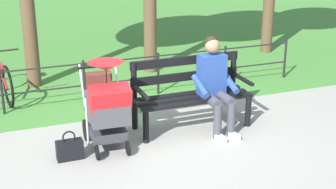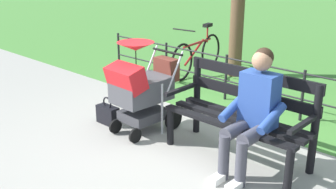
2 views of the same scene
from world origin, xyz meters
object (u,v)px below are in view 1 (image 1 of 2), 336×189
park_bench (190,90)px  bicycle (1,76)px  person_on_bench (215,82)px  stroller (106,104)px  handbag (70,149)px

park_bench → bicycle: bearing=-42.6°
park_bench → person_on_bench: (-0.27, 0.22, 0.15)m
stroller → bicycle: bearing=-65.8°
person_on_bench → handbag: size_ratio=3.45×
park_bench → bicycle: size_ratio=0.97×
park_bench → stroller: 1.29m
person_on_bench → bicycle: person_on_bench is taller
stroller → handbag: size_ratio=3.11×
park_bench → bicycle: (2.35, -2.17, -0.16)m
stroller → handbag: (0.51, 0.13, -0.47)m
person_on_bench → handbag: bearing=5.5°
handbag → park_bench: bearing=-166.6°
park_bench → handbag: 1.85m
park_bench → handbag: park_bench is taller
stroller → bicycle: 2.70m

